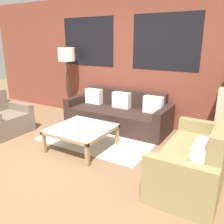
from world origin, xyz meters
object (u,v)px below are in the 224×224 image
(settee_vintage, at_px, (197,160))
(armchair_corner, at_px, (3,120))
(coffee_table, at_px, (81,130))
(floor_lamp, at_px, (67,57))
(couch_dark, at_px, (118,114))

(settee_vintage, bearing_deg, armchair_corner, -177.05)
(coffee_table, xyz_separation_m, floor_lamp, (-1.44, 1.36, 1.11))
(coffee_table, relative_size, floor_lamp, 0.59)
(couch_dark, relative_size, floor_lamp, 1.35)
(settee_vintage, height_order, floor_lamp, floor_lamp)
(armchair_corner, distance_m, coffee_table, 1.86)
(settee_vintage, bearing_deg, couch_dark, 145.86)
(settee_vintage, xyz_separation_m, coffee_table, (-1.94, 0.02, 0.03))
(settee_vintage, distance_m, floor_lamp, 3.83)
(armchair_corner, xyz_separation_m, floor_lamp, (0.41, 1.58, 1.18))
(floor_lamp, bearing_deg, armchair_corner, -104.42)
(floor_lamp, bearing_deg, settee_vintage, -22.23)
(couch_dark, bearing_deg, coffee_table, -90.09)
(coffee_table, distance_m, floor_lamp, 2.28)
(armchair_corner, bearing_deg, coffee_table, 6.68)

